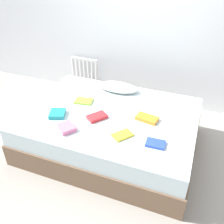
{
  "coord_description": "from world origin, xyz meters",
  "views": [
    {
      "loc": [
        0.88,
        -2.23,
        2.1
      ],
      "look_at": [
        0.0,
        0.05,
        0.48
      ],
      "focal_mm": 39.62,
      "sensor_mm": 36.0,
      "label": 1
    }
  ],
  "objects_px": {
    "textbook_red": "(97,117)",
    "pillow": "(118,87)",
    "bed": "(111,130)",
    "textbook_lime": "(84,101)",
    "textbook_teal": "(57,114)",
    "textbook_orange": "(147,118)",
    "textbook_yellow": "(122,135)",
    "textbook_blue": "(156,144)",
    "radiator": "(85,72)",
    "textbook_pink": "(66,128)"
  },
  "relations": [
    {
      "from": "bed",
      "to": "textbook_orange",
      "type": "bearing_deg",
      "value": 2.02
    },
    {
      "from": "radiator",
      "to": "pillow",
      "type": "relative_size",
      "value": 0.88
    },
    {
      "from": "bed",
      "to": "textbook_orange",
      "type": "distance_m",
      "value": 0.51
    },
    {
      "from": "radiator",
      "to": "textbook_yellow",
      "type": "distance_m",
      "value": 1.97
    },
    {
      "from": "bed",
      "to": "pillow",
      "type": "bearing_deg",
      "value": 101.09
    },
    {
      "from": "pillow",
      "to": "textbook_teal",
      "type": "relative_size",
      "value": 2.93
    },
    {
      "from": "pillow",
      "to": "textbook_yellow",
      "type": "xyz_separation_m",
      "value": [
        0.38,
        -0.9,
        -0.04
      ]
    },
    {
      "from": "pillow",
      "to": "textbook_orange",
      "type": "height_order",
      "value": "pillow"
    },
    {
      "from": "radiator",
      "to": "textbook_lime",
      "type": "bearing_deg",
      "value": -63.77
    },
    {
      "from": "textbook_pink",
      "to": "textbook_yellow",
      "type": "bearing_deg",
      "value": 47.75
    },
    {
      "from": "textbook_blue",
      "to": "textbook_teal",
      "type": "xyz_separation_m",
      "value": [
        -1.16,
        0.1,
        0.01
      ]
    },
    {
      "from": "pillow",
      "to": "textbook_pink",
      "type": "xyz_separation_m",
      "value": [
        -0.21,
        -1.01,
        -0.02
      ]
    },
    {
      "from": "textbook_blue",
      "to": "textbook_red",
      "type": "relative_size",
      "value": 0.88
    },
    {
      "from": "pillow",
      "to": "textbook_teal",
      "type": "distance_m",
      "value": 0.93
    },
    {
      "from": "textbook_yellow",
      "to": "textbook_orange",
      "type": "distance_m",
      "value": 0.4
    },
    {
      "from": "bed",
      "to": "textbook_teal",
      "type": "bearing_deg",
      "value": -153.76
    },
    {
      "from": "textbook_yellow",
      "to": "textbook_blue",
      "type": "xyz_separation_m",
      "value": [
        0.35,
        -0.01,
        0.0
      ]
    },
    {
      "from": "pillow",
      "to": "textbook_yellow",
      "type": "relative_size",
      "value": 2.74
    },
    {
      "from": "textbook_teal",
      "to": "textbook_orange",
      "type": "height_order",
      "value": "textbook_teal"
    },
    {
      "from": "pillow",
      "to": "textbook_blue",
      "type": "bearing_deg",
      "value": -51.54
    },
    {
      "from": "textbook_yellow",
      "to": "textbook_teal",
      "type": "distance_m",
      "value": 0.82
    },
    {
      "from": "radiator",
      "to": "textbook_blue",
      "type": "height_order",
      "value": "radiator"
    },
    {
      "from": "bed",
      "to": "textbook_lime",
      "type": "relative_size",
      "value": 9.2
    },
    {
      "from": "pillow",
      "to": "textbook_lime",
      "type": "xyz_separation_m",
      "value": [
        -0.29,
        -0.43,
        -0.04
      ]
    },
    {
      "from": "radiator",
      "to": "textbook_red",
      "type": "bearing_deg",
      "value": -58.37
    },
    {
      "from": "textbook_pink",
      "to": "bed",
      "type": "bearing_deg",
      "value": 92.77
    },
    {
      "from": "textbook_teal",
      "to": "textbook_pink",
      "type": "bearing_deg",
      "value": -61.76
    },
    {
      "from": "textbook_lime",
      "to": "textbook_teal",
      "type": "xyz_separation_m",
      "value": [
        -0.15,
        -0.38,
        0.01
      ]
    },
    {
      "from": "textbook_blue",
      "to": "textbook_yellow",
      "type": "bearing_deg",
      "value": 175.51
    },
    {
      "from": "textbook_orange",
      "to": "textbook_red",
      "type": "xyz_separation_m",
      "value": [
        -0.53,
        -0.17,
        0.0
      ]
    },
    {
      "from": "textbook_yellow",
      "to": "radiator",
      "type": "bearing_deg",
      "value": 75.14
    },
    {
      "from": "textbook_pink",
      "to": "textbook_red",
      "type": "bearing_deg",
      "value": 91.8
    },
    {
      "from": "pillow",
      "to": "textbook_blue",
      "type": "xyz_separation_m",
      "value": [
        0.72,
        -0.91,
        -0.04
      ]
    },
    {
      "from": "textbook_yellow",
      "to": "textbook_orange",
      "type": "bearing_deg",
      "value": 13.59
    },
    {
      "from": "textbook_red",
      "to": "pillow",
      "type": "bearing_deg",
      "value": 37.33
    },
    {
      "from": "textbook_lime",
      "to": "textbook_pink",
      "type": "distance_m",
      "value": 0.59
    },
    {
      "from": "textbook_lime",
      "to": "textbook_pink",
      "type": "bearing_deg",
      "value": -91.29
    },
    {
      "from": "textbook_pink",
      "to": "textbook_red",
      "type": "xyz_separation_m",
      "value": [
        0.22,
        0.31,
        -0.0
      ]
    },
    {
      "from": "textbook_yellow",
      "to": "textbook_teal",
      "type": "height_order",
      "value": "textbook_teal"
    },
    {
      "from": "textbook_red",
      "to": "textbook_orange",
      "type": "bearing_deg",
      "value": -35.17
    },
    {
      "from": "textbook_pink",
      "to": "textbook_orange",
      "type": "bearing_deg",
      "value": 69.61
    },
    {
      "from": "bed",
      "to": "pillow",
      "type": "relative_size",
      "value": 3.66
    },
    {
      "from": "textbook_orange",
      "to": "textbook_teal",
      "type": "bearing_deg",
      "value": -153.48
    },
    {
      "from": "textbook_teal",
      "to": "textbook_red",
      "type": "xyz_separation_m",
      "value": [
        0.45,
        0.11,
        -0.0
      ]
    },
    {
      "from": "bed",
      "to": "textbook_yellow",
      "type": "distance_m",
      "value": 0.52
    },
    {
      "from": "textbook_blue",
      "to": "textbook_pink",
      "type": "relative_size",
      "value": 1.05
    },
    {
      "from": "textbook_pink",
      "to": "textbook_red",
      "type": "relative_size",
      "value": 0.84
    },
    {
      "from": "pillow",
      "to": "textbook_lime",
      "type": "bearing_deg",
      "value": -124.28
    },
    {
      "from": "pillow",
      "to": "textbook_yellow",
      "type": "height_order",
      "value": "pillow"
    },
    {
      "from": "textbook_yellow",
      "to": "textbook_red",
      "type": "bearing_deg",
      "value": 99.48
    }
  ]
}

